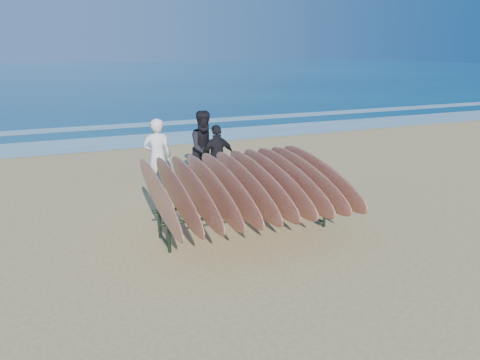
{
  "coord_description": "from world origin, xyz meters",
  "views": [
    {
      "loc": [
        -3.16,
        -6.63,
        3.26
      ],
      "look_at": [
        0.0,
        0.8,
        0.95
      ],
      "focal_mm": 35.0,
      "sensor_mm": 36.0,
      "label": 1
    }
  ],
  "objects": [
    {
      "name": "ground",
      "position": [
        0.0,
        0.0,
        0.0
      ],
      "size": [
        120.0,
        120.0,
        0.0
      ],
      "primitive_type": "plane",
      "color": "tan",
      "rests_on": "ground"
    },
    {
      "name": "ocean",
      "position": [
        0.0,
        55.0,
        0.01
      ],
      "size": [
        160.0,
        160.0,
        0.0
      ],
      "primitive_type": "plane",
      "color": "navy",
      "rests_on": "ground"
    },
    {
      "name": "foam_near",
      "position": [
        0.0,
        10.0,
        0.01
      ],
      "size": [
        160.0,
        160.0,
        0.0
      ],
      "primitive_type": "plane",
      "color": "white",
      "rests_on": "ground"
    },
    {
      "name": "foam_far",
      "position": [
        0.0,
        13.5,
        0.01
      ],
      "size": [
        160.0,
        160.0,
        0.0
      ],
      "primitive_type": "plane",
      "color": "white",
      "rests_on": "ground"
    },
    {
      "name": "surfboard_rack",
      "position": [
        0.02,
        0.64,
        0.89
      ],
      "size": [
        3.2,
        3.07,
        1.43
      ],
      "rotation": [
        0.0,
        0.0,
        -0.01
      ],
      "color": "black",
      "rests_on": "ground"
    },
    {
      "name": "person_white",
      "position": [
        -0.85,
        3.59,
        0.87
      ],
      "size": [
        0.68,
        0.49,
        1.73
      ],
      "primitive_type": "imported",
      "rotation": [
        0.0,
        0.0,
        3.02
      ],
      "color": "silver",
      "rests_on": "ground"
    },
    {
      "name": "person_dark_a",
      "position": [
        0.37,
        3.79,
        0.91
      ],
      "size": [
        0.95,
        0.77,
        1.81
      ],
      "primitive_type": "imported",
      "rotation": [
        0.0,
        0.0,
        0.1
      ],
      "color": "black",
      "rests_on": "ground"
    },
    {
      "name": "person_dark_b",
      "position": [
        0.54,
        3.44,
        0.76
      ],
      "size": [
        0.92,
        0.46,
        1.52
      ],
      "primitive_type": "imported",
      "rotation": [
        0.0,
        0.0,
        3.25
      ],
      "color": "black",
      "rests_on": "ground"
    }
  ]
}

